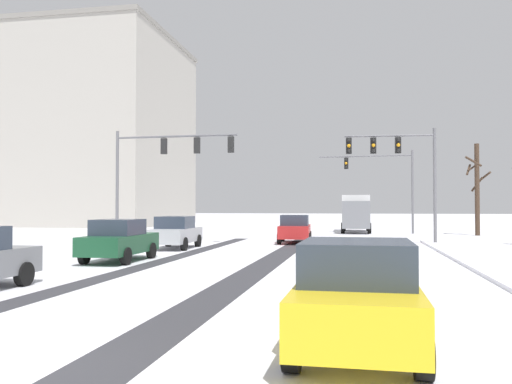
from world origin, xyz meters
name	(u,v)px	position (x,y,z in m)	size (l,w,h in m)	color
wheel_track_left_lane	(266,264)	(1.41, 13.56, 0.00)	(1.10, 29.82, 0.01)	#38383D
wheel_track_right_lane	(161,262)	(-2.71, 13.56, 0.00)	(0.83, 29.82, 0.01)	#38383D
traffic_signal_near_left	(165,159)	(-6.08, 23.06, 4.83)	(7.28, 0.49, 6.50)	slate
traffic_signal_near_right	(398,159)	(7.01, 24.98, 4.76)	(5.06, 0.63, 6.50)	slate
traffic_signal_far_right	(385,176)	(6.90, 37.21, 4.50)	(7.35, 0.52, 6.50)	slate
car_red_lead	(295,229)	(1.18, 24.90, 0.82)	(2.02, 4.19, 1.62)	red
car_silver_second	(176,232)	(-4.26, 19.77, 0.82)	(1.93, 4.15, 1.62)	#B7BABF
car_dark_green_third	(119,240)	(-4.33, 13.39, 0.82)	(1.89, 4.13, 1.62)	#194C2D
car_yellow_cab_fifth	(357,295)	(4.68, 2.08, 0.82)	(1.88, 4.12, 1.62)	yellow
box_truck_delivery	(356,212)	(4.65, 38.80, 1.63)	(2.32, 7.41, 3.02)	slate
bare_tree_sidewalk_far	(477,187)	(13.31, 35.18, 3.54)	(1.80, 1.79, 6.68)	#423023
office_building_far_left_block	(66,133)	(-28.70, 51.33, 10.69)	(25.99, 19.66, 21.37)	#B2ADA3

